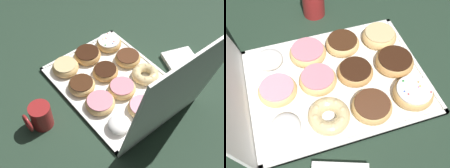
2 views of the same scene
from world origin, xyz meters
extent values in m
plane|color=#233828|center=(0.00, 0.00, 0.00)|extent=(3.00, 3.00, 0.00)
cube|color=white|center=(0.00, 0.00, 0.01)|extent=(0.41, 0.53, 0.01)
cube|color=white|center=(0.00, -0.26, 0.01)|extent=(0.41, 0.01, 0.01)
cube|color=white|center=(0.00, 0.26, 0.01)|extent=(0.41, 0.01, 0.01)
cube|color=white|center=(-0.20, 0.00, 0.01)|extent=(0.01, 0.53, 0.01)
cube|color=white|center=(0.20, 0.00, 0.01)|extent=(0.01, 0.53, 0.01)
cube|color=white|center=(0.00, 0.32, 0.24)|extent=(0.41, 0.10, 0.48)
torus|color=tan|center=(-0.12, -0.19, 0.03)|extent=(0.12, 0.12, 0.04)
cylinder|color=white|center=(-0.12, -0.19, 0.05)|extent=(0.10, 0.10, 0.01)
sphere|color=white|center=(-0.10, -0.19, 0.05)|extent=(0.00, 0.00, 0.00)
sphere|color=blue|center=(-0.12, -0.16, 0.05)|extent=(0.00, 0.00, 0.00)
sphere|color=pink|center=(-0.12, -0.20, 0.05)|extent=(0.00, 0.00, 0.00)
sphere|color=red|center=(-0.13, -0.16, 0.05)|extent=(0.00, 0.00, 0.00)
sphere|color=red|center=(-0.15, -0.23, 0.05)|extent=(0.00, 0.00, 0.00)
sphere|color=yellow|center=(-0.12, -0.21, 0.05)|extent=(0.00, 0.00, 0.00)
sphere|color=orange|center=(-0.11, -0.21, 0.05)|extent=(0.00, 0.00, 0.00)
sphere|color=green|center=(-0.09, -0.17, 0.05)|extent=(0.01, 0.01, 0.01)
torus|color=tan|center=(0.00, -0.19, 0.03)|extent=(0.12, 0.12, 0.04)
cylinder|color=#381E11|center=(0.00, -0.19, 0.05)|extent=(0.10, 0.10, 0.01)
torus|color=#E5B770|center=(0.12, -0.19, 0.03)|extent=(0.12, 0.12, 0.04)
cylinder|color=#EACC8C|center=(0.12, -0.19, 0.05)|extent=(0.10, 0.10, 0.01)
torus|color=tan|center=(-0.13, -0.06, 0.03)|extent=(0.11, 0.11, 0.03)
cylinder|color=#59331E|center=(-0.13, -0.06, 0.04)|extent=(0.10, 0.10, 0.01)
torus|color=tan|center=(0.00, -0.06, 0.03)|extent=(0.11, 0.11, 0.03)
cylinder|color=#381E11|center=(0.00, -0.06, 0.04)|extent=(0.09, 0.09, 0.01)
torus|color=#E5B770|center=(0.12, -0.06, 0.03)|extent=(0.11, 0.11, 0.04)
cylinder|color=#472816|center=(0.12, -0.06, 0.05)|extent=(0.10, 0.10, 0.01)
torus|color=#EACC8C|center=(-0.12, 0.06, 0.03)|extent=(0.11, 0.11, 0.04)
sphere|color=#EACC8C|center=(-0.08, 0.06, 0.04)|extent=(0.02, 0.02, 0.02)
sphere|color=#EACC8C|center=(-0.09, 0.09, 0.04)|extent=(0.02, 0.02, 0.02)
sphere|color=#EACC8C|center=(-0.12, 0.10, 0.04)|extent=(0.02, 0.02, 0.02)
sphere|color=#EACC8C|center=(-0.15, 0.09, 0.04)|extent=(0.02, 0.02, 0.02)
sphere|color=#EACC8C|center=(-0.16, 0.06, 0.04)|extent=(0.02, 0.02, 0.02)
sphere|color=#EACC8C|center=(-0.15, 0.03, 0.04)|extent=(0.02, 0.02, 0.02)
sphere|color=#EACC8C|center=(-0.12, 0.02, 0.04)|extent=(0.02, 0.02, 0.02)
sphere|color=#EACC8C|center=(-0.09, 0.03, 0.04)|extent=(0.02, 0.02, 0.02)
torus|color=#E5B770|center=(0.01, 0.06, 0.03)|extent=(0.11, 0.11, 0.04)
cylinder|color=pink|center=(0.01, 0.06, 0.05)|extent=(0.10, 0.10, 0.01)
torus|color=#E5B770|center=(0.12, 0.06, 0.03)|extent=(0.12, 0.12, 0.04)
cylinder|color=pink|center=(0.12, 0.06, 0.05)|extent=(0.10, 0.10, 0.01)
ellipsoid|color=white|center=(-0.12, 0.18, 0.03)|extent=(0.08, 0.08, 0.04)
torus|color=#E5B770|center=(0.01, 0.18, 0.03)|extent=(0.11, 0.11, 0.03)
cylinder|color=pink|center=(0.01, 0.18, 0.04)|extent=(0.10, 0.10, 0.01)
ellipsoid|color=white|center=(0.13, 0.18, 0.03)|extent=(0.09, 0.09, 0.04)
cylinder|color=maroon|center=(0.33, -0.02, 0.05)|extent=(0.08, 0.08, 0.10)
cylinder|color=black|center=(0.33, -0.02, 0.10)|extent=(0.07, 0.07, 0.01)
torus|color=maroon|center=(0.39, -0.02, 0.06)|extent=(0.01, 0.07, 0.07)
cube|color=white|center=(-0.31, 0.09, 0.01)|extent=(0.18, 0.18, 0.02)
camera|label=1|loc=(0.52, 0.62, 0.96)|focal=47.54mm
camera|label=2|loc=(-0.46, 0.14, 0.65)|focal=42.13mm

